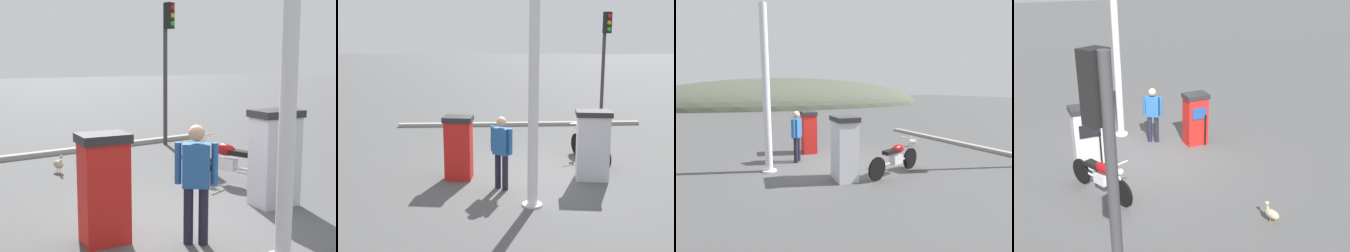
{
  "view_description": "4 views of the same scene",
  "coord_description": "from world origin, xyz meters",
  "views": [
    {
      "loc": [
        -5.71,
        3.89,
        2.43
      ],
      "look_at": [
        1.18,
        -0.32,
        1.27
      ],
      "focal_mm": 48.52,
      "sensor_mm": 36.0,
      "label": 1
    },
    {
      "loc": [
        -10.29,
        0.34,
        3.4
      ],
      "look_at": [
        1.52,
        0.47,
        0.89
      ],
      "focal_mm": 47.71,
      "sensor_mm": 36.0,
      "label": 2
    },
    {
      "loc": [
        -2.96,
        -7.51,
        2.34
      ],
      "look_at": [
        0.66,
        0.49,
        1.06
      ],
      "focal_mm": 28.3,
      "sensor_mm": 36.0,
      "label": 3
    },
    {
      "loc": [
        8.89,
        -3.99,
        4.69
      ],
      "look_at": [
        0.84,
        0.51,
        1.1
      ],
      "focal_mm": 42.74,
      "sensor_mm": 36.0,
      "label": 4
    }
  ],
  "objects": [
    {
      "name": "fuel_pump_near",
      "position": [
        -0.25,
        -1.56,
        0.83
      ],
      "size": [
        0.66,
        0.85,
        1.63
      ],
      "color": "silver",
      "rests_on": "ground"
    },
    {
      "name": "ground_plane",
      "position": [
        0.0,
        0.0,
        0.0
      ],
      "size": [
        120.0,
        120.0,
        0.0
      ],
      "primitive_type": "plane",
      "color": "#4C4C4C"
    },
    {
      "name": "motorcycle_near_pump",
      "position": [
        1.19,
        -1.73,
        0.47
      ],
      "size": [
        2.0,
        0.83,
        0.94
      ],
      "color": "black",
      "rests_on": "ground"
    },
    {
      "name": "wandering_duck",
      "position": [
        3.86,
        0.86,
        0.2
      ],
      "size": [
        0.41,
        0.22,
        0.41
      ],
      "color": "tan",
      "rests_on": "ground"
    },
    {
      "name": "fuel_pump_far",
      "position": [
        -0.25,
        1.56,
        0.76
      ],
      "size": [
        0.6,
        0.7,
        1.49
      ],
      "color": "red",
      "rests_on": "ground"
    },
    {
      "name": "attendant_person",
      "position": [
        -0.95,
        0.54,
        0.92
      ],
      "size": [
        0.41,
        0.51,
        1.62
      ],
      "color": "#1E1E2D",
      "rests_on": "ground"
    },
    {
      "name": "roadside_traffic_light",
      "position": [
        5.48,
        -2.93,
        2.75
      ],
      "size": [
        0.4,
        0.3,
        4.06
      ],
      "color": "#38383A",
      "rests_on": "ground"
    },
    {
      "name": "canopy_support_pole",
      "position": [
        -1.92,
        -0.09,
        2.18
      ],
      "size": [
        0.4,
        0.4,
        4.51
      ],
      "color": "silver",
      "rests_on": "ground"
    }
  ]
}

